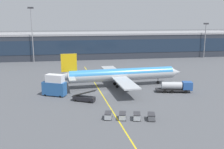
% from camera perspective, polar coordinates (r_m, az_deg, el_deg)
% --- Properties ---
extents(ground_plane, '(700.00, 700.00, 0.00)m').
position_cam_1_polar(ground_plane, '(79.64, -2.13, -3.91)').
color(ground_plane, '#515459').
extents(apron_lead_in_line, '(5.06, 79.88, 0.01)m').
position_cam_1_polar(apron_lead_in_line, '(81.48, -2.70, -3.53)').
color(apron_lead_in_line, yellow).
rests_on(apron_lead_in_line, ground_plane).
extents(terminal_building, '(184.65, 20.84, 13.56)m').
position_cam_1_polar(terminal_building, '(146.47, -8.56, 6.27)').
color(terminal_building, '#2D333D').
rests_on(terminal_building, ground_plane).
extents(main_airliner, '(42.10, 33.43, 11.28)m').
position_cam_1_polar(main_airliner, '(85.66, 2.02, -0.00)').
color(main_airliner, '#B2B7BC').
rests_on(main_airliner, ground_plane).
extents(fuel_tanker, '(11.08, 4.65, 3.25)m').
position_cam_1_polar(fuel_tanker, '(81.80, 13.77, -2.56)').
color(fuel_tanker, '#232326').
rests_on(fuel_tanker, ground_plane).
extents(catering_lift, '(7.21, 5.18, 6.30)m').
position_cam_1_polar(catering_lift, '(77.37, -12.36, -2.34)').
color(catering_lift, '#285B9E').
rests_on(catering_lift, ground_plane).
extents(belt_loader, '(6.73, 4.45, 3.49)m').
position_cam_1_polar(belt_loader, '(71.60, -6.08, -5.06)').
color(belt_loader, black).
rests_on(belt_loader, ground_plane).
extents(baggage_cart_0, '(2.14, 2.93, 1.48)m').
position_cam_1_polar(baggage_cart_0, '(59.73, -0.82, -8.86)').
color(baggage_cart_0, '#B2B7BC').
rests_on(baggage_cart_0, ground_plane).
extents(baggage_cart_1, '(2.14, 2.93, 1.48)m').
position_cam_1_polar(baggage_cart_1, '(59.55, 2.29, -8.94)').
color(baggage_cart_1, '#B2B7BC').
rests_on(baggage_cart_1, ground_plane).
extents(baggage_cart_2, '(2.14, 2.93, 1.48)m').
position_cam_1_polar(baggage_cart_2, '(59.54, 5.40, -8.99)').
color(baggage_cart_2, '#B2B7BC').
rests_on(baggage_cart_2, ground_plane).
extents(baggage_cart_3, '(2.14, 2.93, 1.48)m').
position_cam_1_polar(baggage_cart_3, '(59.71, 8.51, -9.01)').
color(baggage_cart_3, '#595B60').
rests_on(baggage_cart_3, ground_plane).
extents(apron_light_mast_0, '(2.80, 0.50, 26.73)m').
position_cam_1_polar(apron_light_mast_0, '(135.05, -16.94, 9.01)').
color(apron_light_mast_0, gray).
rests_on(apron_light_mast_0, ground_plane).
extents(apron_light_mast_1, '(2.80, 0.50, 18.89)m').
position_cam_1_polar(apron_light_mast_1, '(152.43, 19.53, 7.65)').
color(apron_light_mast_1, gray).
rests_on(apron_light_mast_1, ground_plane).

